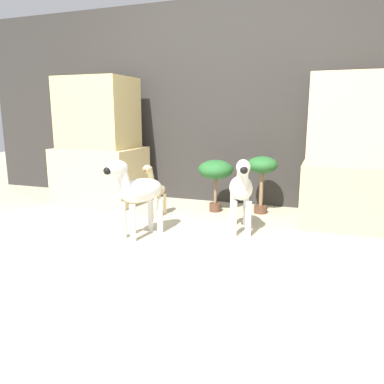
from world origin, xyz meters
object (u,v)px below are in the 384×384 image
object	(u,v)px
potted_palm_back	(262,169)
potted_palm_front	(216,172)
zebra_right	(241,188)
giraffe_figurine	(155,189)
zebra_left	(137,191)

from	to	relation	value
potted_palm_back	potted_palm_front	bearing A→B (deg)	-168.63
zebra_right	potted_palm_back	distance (m)	0.71
giraffe_figurine	zebra_left	bearing A→B (deg)	-78.20
giraffe_figurine	potted_palm_back	xyz separation A→B (m)	(0.95, 0.49, 0.18)
zebra_right	zebra_left	xyz separation A→B (m)	(-0.77, -0.39, 0.00)
zebra_left	potted_palm_back	bearing A→B (deg)	52.86
potted_palm_front	potted_palm_back	world-z (taller)	potted_palm_back
potted_palm_front	zebra_right	bearing A→B (deg)	-56.61
zebra_right	potted_palm_front	size ratio (longest dim) A/B	1.21
zebra_right	zebra_left	size ratio (longest dim) A/B	1.00
potted_palm_back	giraffe_figurine	bearing A→B (deg)	-152.69
zebra_right	potted_palm_front	world-z (taller)	zebra_right
zebra_left	potted_palm_front	distance (m)	1.06
potted_palm_front	potted_palm_back	xyz separation A→B (m)	(0.46, 0.09, 0.04)
zebra_right	giraffe_figurine	world-z (taller)	zebra_right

